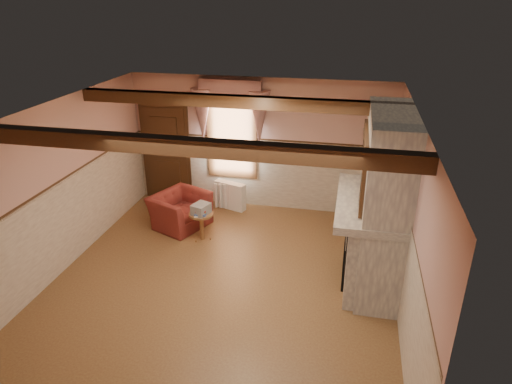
% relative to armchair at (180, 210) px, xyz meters
% --- Properties ---
extents(floor, '(5.50, 6.00, 0.01)m').
position_rel_armchair_xyz_m(floor, '(1.37, -1.71, -0.34)').
color(floor, brown).
rests_on(floor, ground).
extents(ceiling, '(5.50, 6.00, 0.01)m').
position_rel_armchair_xyz_m(ceiling, '(1.37, -1.71, 2.46)').
color(ceiling, silver).
rests_on(ceiling, wall_back).
extents(wall_back, '(5.50, 0.02, 2.80)m').
position_rel_armchair_xyz_m(wall_back, '(1.37, 1.29, 1.06)').
color(wall_back, tan).
rests_on(wall_back, floor).
extents(wall_front, '(5.50, 0.02, 2.80)m').
position_rel_armchair_xyz_m(wall_front, '(1.37, -4.71, 1.06)').
color(wall_front, tan).
rests_on(wall_front, floor).
extents(wall_left, '(0.02, 6.00, 2.80)m').
position_rel_armchair_xyz_m(wall_left, '(-1.38, -1.71, 1.06)').
color(wall_left, tan).
rests_on(wall_left, floor).
extents(wall_right, '(0.02, 6.00, 2.80)m').
position_rel_armchair_xyz_m(wall_right, '(4.12, -1.71, 1.06)').
color(wall_right, tan).
rests_on(wall_right, floor).
extents(wainscot, '(5.50, 6.00, 1.50)m').
position_rel_armchair_xyz_m(wainscot, '(1.37, -1.71, 0.41)').
color(wainscot, beige).
rests_on(wainscot, floor).
extents(chair_rail, '(5.50, 6.00, 0.08)m').
position_rel_armchair_xyz_m(chair_rail, '(1.37, -1.71, 1.16)').
color(chair_rail, black).
rests_on(chair_rail, wainscot).
extents(firebox, '(0.20, 0.95, 0.90)m').
position_rel_armchair_xyz_m(firebox, '(3.37, -1.11, 0.11)').
color(firebox, black).
rests_on(firebox, floor).
extents(armchair, '(1.25, 1.32, 0.68)m').
position_rel_armchair_xyz_m(armchair, '(0.00, 0.00, 0.00)').
color(armchair, maroon).
rests_on(armchair, floor).
extents(side_table, '(0.61, 0.61, 0.55)m').
position_rel_armchair_xyz_m(side_table, '(0.60, -0.44, -0.06)').
color(side_table, brown).
rests_on(side_table, floor).
extents(book_stack, '(0.35, 0.39, 0.20)m').
position_rel_armchair_xyz_m(book_stack, '(0.61, -0.47, 0.31)').
color(book_stack, '#B7AD8C').
rests_on(book_stack, side_table).
extents(radiator, '(0.72, 0.39, 0.60)m').
position_rel_armchair_xyz_m(radiator, '(0.77, 0.99, -0.04)').
color(radiator, white).
rests_on(radiator, floor).
extents(bowl, '(0.34, 0.34, 0.08)m').
position_rel_armchair_xyz_m(bowl, '(3.61, -1.22, 1.12)').
color(bowl, brown).
rests_on(bowl, mantel).
extents(mantel_clock, '(0.14, 0.24, 0.20)m').
position_rel_armchair_xyz_m(mantel_clock, '(3.61, -0.59, 1.18)').
color(mantel_clock, black).
rests_on(mantel_clock, mantel).
extents(oil_lamp, '(0.11, 0.11, 0.28)m').
position_rel_armchair_xyz_m(oil_lamp, '(3.61, -0.56, 1.22)').
color(oil_lamp, gold).
rests_on(oil_lamp, mantel).
extents(candle_red, '(0.06, 0.06, 0.16)m').
position_rel_armchair_xyz_m(candle_red, '(3.61, -1.51, 1.16)').
color(candle_red, '#A02B13').
rests_on(candle_red, mantel).
extents(jar_yellow, '(0.06, 0.06, 0.12)m').
position_rel_armchair_xyz_m(jar_yellow, '(3.61, -1.39, 1.14)').
color(jar_yellow, gold).
rests_on(jar_yellow, mantel).
extents(fireplace, '(0.85, 2.00, 2.80)m').
position_rel_armchair_xyz_m(fireplace, '(3.79, -1.11, 1.06)').
color(fireplace, gray).
rests_on(fireplace, floor).
extents(mantel, '(1.05, 2.05, 0.12)m').
position_rel_armchair_xyz_m(mantel, '(3.61, -1.11, 1.02)').
color(mantel, gray).
rests_on(mantel, fireplace).
extents(overmantel_mirror, '(0.06, 1.44, 1.04)m').
position_rel_armchair_xyz_m(overmantel_mirror, '(3.43, -1.11, 1.63)').
color(overmantel_mirror, silver).
rests_on(overmantel_mirror, fireplace).
extents(door, '(1.10, 0.10, 2.10)m').
position_rel_armchair_xyz_m(door, '(-0.73, 1.23, 0.71)').
color(door, black).
rests_on(door, floor).
extents(window, '(1.06, 0.08, 2.02)m').
position_rel_armchair_xyz_m(window, '(0.77, 1.26, 1.31)').
color(window, white).
rests_on(window, wall_back).
extents(window_drapes, '(1.30, 0.14, 1.40)m').
position_rel_armchair_xyz_m(window_drapes, '(0.77, 1.17, 1.91)').
color(window_drapes, gray).
rests_on(window_drapes, wall_back).
extents(ceiling_beam_front, '(5.50, 0.18, 0.20)m').
position_rel_armchair_xyz_m(ceiling_beam_front, '(1.37, -2.91, 2.36)').
color(ceiling_beam_front, black).
rests_on(ceiling_beam_front, ceiling).
extents(ceiling_beam_back, '(5.50, 0.18, 0.20)m').
position_rel_armchair_xyz_m(ceiling_beam_back, '(1.37, -0.51, 2.36)').
color(ceiling_beam_back, black).
rests_on(ceiling_beam_back, ceiling).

